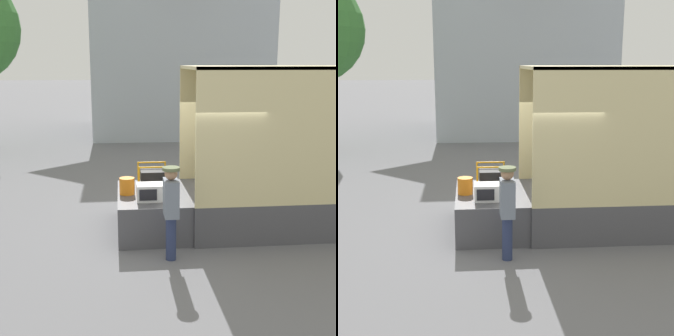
# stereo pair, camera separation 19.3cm
# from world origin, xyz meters

# --- Properties ---
(ground_plane) EXTENTS (160.00, 160.00, 0.00)m
(ground_plane) POSITION_xyz_m (0.00, 0.00, 0.00)
(ground_plane) COLOR slate
(tailgate_deck) EXTENTS (1.39, 2.13, 0.78)m
(tailgate_deck) POSITION_xyz_m (-0.69, 0.00, 0.39)
(tailgate_deck) COLOR #4C4C51
(tailgate_deck) RESTS_ON ground
(microwave) EXTENTS (0.51, 0.41, 0.31)m
(microwave) POSITION_xyz_m (-0.77, -0.50, 0.93)
(microwave) COLOR white
(microwave) RESTS_ON tailgate_deck
(portable_generator) EXTENTS (0.61, 0.51, 0.50)m
(portable_generator) POSITION_xyz_m (-0.64, 0.43, 0.97)
(portable_generator) COLOR black
(portable_generator) RESTS_ON tailgate_deck
(orange_bucket) EXTENTS (0.30, 0.30, 0.33)m
(orange_bucket) POSITION_xyz_m (-1.20, -0.05, 0.94)
(orange_bucket) COLOR orange
(orange_bucket) RESTS_ON tailgate_deck
(worker_person) EXTENTS (0.30, 0.44, 1.64)m
(worker_person) POSITION_xyz_m (-0.48, -1.53, 1.00)
(worker_person) COLOR navy
(worker_person) RESTS_ON ground
(house_backdrop) EXTENTS (8.17, 7.08, 9.98)m
(house_backdrop) POSITION_xyz_m (1.43, 13.85, 5.08)
(house_backdrop) COLOR #A8B2BC
(house_backdrop) RESTS_ON ground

